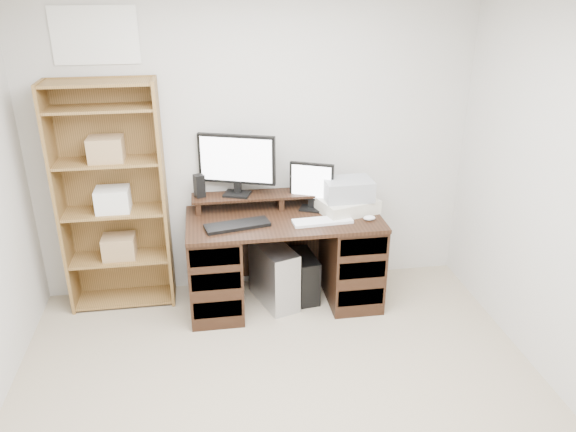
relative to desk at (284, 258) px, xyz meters
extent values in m
cube|color=beige|center=(-0.18, 0.37, 0.86)|extent=(3.50, 0.02, 2.50)
cube|color=white|center=(-1.29, 0.35, 1.69)|extent=(0.60, 0.01, 0.40)
cube|color=black|center=(0.00, -0.01, 0.35)|extent=(1.50, 0.70, 0.03)
cube|color=black|center=(-0.55, -0.01, -0.03)|extent=(0.40, 0.66, 0.72)
cube|color=black|center=(0.55, -0.01, -0.03)|extent=(0.40, 0.66, 0.72)
cube|color=black|center=(0.00, 0.32, 0.01)|extent=(1.48, 0.02, 0.65)
cube|color=black|center=(-0.55, -0.34, -0.21)|extent=(0.36, 0.01, 0.14)
cube|color=black|center=(-0.55, -0.34, 0.03)|extent=(0.36, 0.01, 0.14)
cube|color=black|center=(-0.55, -0.34, 0.23)|extent=(0.36, 0.01, 0.14)
cube|color=black|center=(0.55, -0.34, -0.21)|extent=(0.36, 0.01, 0.14)
cube|color=black|center=(0.55, -0.34, 0.03)|extent=(0.36, 0.01, 0.14)
cube|color=black|center=(0.55, -0.34, 0.23)|extent=(0.36, 0.01, 0.14)
cube|color=black|center=(-0.65, 0.21, 0.41)|extent=(0.04, 0.20, 0.10)
cube|color=black|center=(0.00, 0.21, 0.41)|extent=(0.04, 0.20, 0.10)
cube|color=black|center=(0.65, 0.21, 0.41)|extent=(0.04, 0.20, 0.10)
cube|color=black|center=(0.00, 0.21, 0.47)|extent=(1.40, 0.22, 0.02)
cube|color=black|center=(-0.34, 0.21, 0.49)|extent=(0.24, 0.21, 0.02)
cube|color=black|center=(-0.33, 0.23, 0.55)|extent=(0.06, 0.05, 0.11)
cube|color=black|center=(-0.33, 0.23, 0.77)|extent=(0.59, 0.24, 0.39)
cube|color=white|center=(-0.34, 0.21, 0.77)|extent=(0.53, 0.19, 0.34)
cube|color=black|center=(0.23, 0.11, 0.37)|extent=(0.20, 0.18, 0.01)
cube|color=black|center=(0.24, 0.13, 0.42)|extent=(0.05, 0.04, 0.09)
cube|color=black|center=(0.24, 0.13, 0.59)|extent=(0.33, 0.17, 0.30)
cube|color=white|center=(0.23, 0.11, 0.59)|extent=(0.29, 0.13, 0.27)
cube|color=black|center=(-0.63, 0.22, 0.57)|extent=(0.09, 0.09, 0.18)
cube|color=black|center=(-0.37, -0.13, 0.37)|extent=(0.50, 0.25, 0.03)
cube|color=silver|center=(0.27, -0.15, 0.37)|extent=(0.46, 0.17, 0.02)
ellipsoid|color=silver|center=(0.64, -0.16, 0.38)|extent=(0.11, 0.08, 0.04)
cube|color=beige|center=(0.51, 0.03, 0.41)|extent=(0.50, 0.43, 0.11)
cube|color=#969AA0|center=(0.51, 0.03, 0.55)|extent=(0.37, 0.27, 0.16)
cube|color=#AEAFB5|center=(-0.08, 0.00, -0.14)|extent=(0.37, 0.55, 0.50)
cube|color=black|center=(0.17, 0.03, -0.20)|extent=(0.21, 0.40, 0.38)
cube|color=#19FF33|center=(0.20, -0.15, -0.12)|extent=(0.01, 0.00, 0.01)
cube|color=olive|center=(-1.67, 0.19, 0.51)|extent=(0.02, 0.30, 1.80)
cube|color=olive|center=(-0.90, 0.19, 0.51)|extent=(0.02, 0.30, 1.80)
cube|color=olive|center=(-1.29, 0.33, 0.51)|extent=(0.80, 0.01, 1.80)
cube|color=olive|center=(-1.29, 0.19, -0.36)|extent=(0.75, 0.28, 0.02)
cube|color=olive|center=(-1.29, 0.19, 0.01)|extent=(0.75, 0.28, 0.02)
cube|color=olive|center=(-1.29, 0.19, 0.41)|extent=(0.75, 0.28, 0.02)
cube|color=olive|center=(-1.29, 0.19, 0.81)|extent=(0.75, 0.28, 0.02)
cube|color=olive|center=(-1.29, 0.19, 1.21)|extent=(0.75, 0.28, 0.02)
cube|color=olive|center=(-1.29, 0.19, 1.39)|extent=(0.75, 0.28, 0.02)
cube|color=#A07F54|center=(-1.29, 0.19, 0.11)|extent=(0.25, 0.20, 0.18)
cube|color=white|center=(-1.29, 0.19, 0.51)|extent=(0.25, 0.20, 0.18)
cube|color=#A07F54|center=(-1.29, 0.19, 0.91)|extent=(0.25, 0.20, 0.18)
camera|label=1|loc=(-0.58, -3.93, 2.11)|focal=35.00mm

